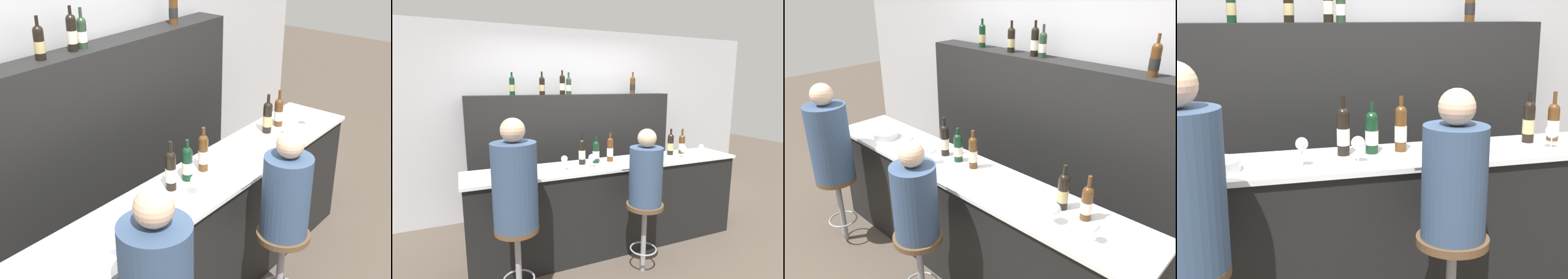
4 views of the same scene
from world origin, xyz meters
The scene contains 23 objects.
wall_back centered at (0.00, 1.58, 1.30)m, with size 6.40×0.05×2.60m.
bar_counter centered at (0.00, 0.25, 0.49)m, with size 3.09×0.54×0.98m.
back_bar_cabinet centered at (0.00, 1.36, 0.85)m, with size 2.90×0.28×1.69m.
wine_bottle_counter_0 centered at (-0.32, 0.33, 1.12)m, with size 0.07×0.07×0.34m.
wine_bottle_counter_1 centered at (-0.15, 0.33, 1.10)m, with size 0.08×0.08×0.29m.
wine_bottle_counter_2 centered at (0.02, 0.33, 1.12)m, with size 0.07×0.07×0.32m.
wine_bottle_counter_3 centered at (0.85, 0.33, 1.11)m, with size 0.07×0.07×0.32m.
wine_bottle_counter_4 centered at (1.02, 0.33, 1.10)m, with size 0.07×0.07×0.31m.
wine_bottle_backbar_0 centered at (-0.86, 1.36, 1.81)m, with size 0.07×0.07×0.29m.
wine_bottle_backbar_1 centered at (-0.47, 1.36, 1.81)m, with size 0.08×0.08×0.30m.
wine_bottle_backbar_2 centered at (-0.19, 1.36, 1.83)m, with size 0.07×0.07×0.33m.
wine_bottle_backbar_3 centered at (-0.10, 1.36, 1.81)m, with size 0.07×0.07×0.30m.
wine_bottle_backbar_4 centered at (0.91, 1.36, 1.82)m, with size 0.08×0.08×0.32m.
wine_glass_0 centered at (-0.58, 0.15, 1.10)m, with size 0.07×0.07×0.16m.
wine_glass_1 centered at (-0.28, 0.15, 1.08)m, with size 0.07×0.07×0.14m.
wine_glass_2 centered at (0.90, 0.15, 1.08)m, with size 0.08×0.08×0.14m.
wine_glass_3 centered at (1.17, 0.15, 1.08)m, with size 0.06×0.06×0.14m.
metal_bowl centered at (-1.00, 0.19, 1.01)m, with size 0.24×0.24×0.06m.
tasting_menu centered at (0.08, 0.12, 0.98)m, with size 0.21×0.30×0.00m.
bar_stool_left centered at (-1.14, -0.30, 0.54)m, with size 0.36×0.36×0.70m.
guest_seated_left centered at (-1.14, -0.30, 1.08)m, with size 0.35×0.35×0.88m.
bar_stool_right centered at (0.08, -0.30, 0.54)m, with size 0.36×0.36×0.70m.
guest_seated_right centered at (0.08, -0.30, 1.01)m, with size 0.31×0.31×0.72m.
Camera 3 is at (1.93, -1.58, 2.42)m, focal length 35.00 mm.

